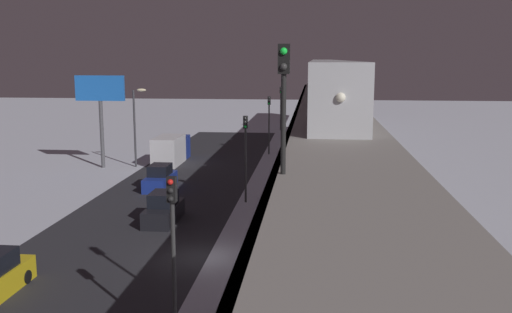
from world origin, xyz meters
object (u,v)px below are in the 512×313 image
traffic_light_mid (246,146)px  commercial_billboard (100,97)px  traffic_light_far (269,117)px  rail_signal (284,86)px  box_truck (171,150)px  traffic_light_distant (281,102)px  subway_train (326,75)px  sedan_blue_2 (160,179)px  traffic_light_near (173,238)px  sedan_black (164,210)px

traffic_light_mid → commercial_billboard: size_ratio=0.72×
traffic_light_far → commercial_billboard: 18.33m
rail_signal → box_truck: size_ratio=0.54×
rail_signal → box_truck: rail_signal is taller
traffic_light_far → traffic_light_distant: bearing=-90.0°
subway_train → sedan_blue_2: subway_train is taller
sedan_blue_2 → traffic_light_distant: 40.42m
commercial_billboard → subway_train: bearing=-156.4°
traffic_light_distant → traffic_light_near: bearing=90.0°
sedan_blue_2 → traffic_light_far: (-7.50, -17.86, 3.40)m
sedan_blue_2 → traffic_light_near: bearing=106.3°
commercial_billboard → traffic_light_distant: bearing=-116.3°
rail_signal → traffic_light_mid: size_ratio=0.62×
subway_train → traffic_light_near: size_ratio=11.57×
rail_signal → traffic_light_near: bearing=-22.6°
traffic_light_mid → traffic_light_distant: (0.00, -43.43, 0.00)m
sedan_blue_2 → traffic_light_distant: size_ratio=0.72×
rail_signal → traffic_light_far: (3.99, -45.09, -5.45)m
sedan_black → traffic_light_near: traffic_light_near is taller
sedan_blue_2 → rail_signal: bearing=112.9°
traffic_light_far → sedan_blue_2: bearing=67.2°
rail_signal → box_truck: (13.49, -38.90, -8.30)m
traffic_light_near → commercial_billboard: (15.44, -33.90, 2.63)m
rail_signal → sedan_black: (8.69, -17.74, -8.84)m
traffic_light_mid → traffic_light_far: (0.00, -21.72, 0.00)m
sedan_blue_2 → traffic_light_near: 26.87m
traffic_light_mid → traffic_light_far: same height
box_truck → traffic_light_distant: size_ratio=1.16×
rail_signal → box_truck: 42.00m
sedan_blue_2 → sedan_black: bearing=106.4°
sedan_black → traffic_light_mid: (-4.70, -5.63, 3.40)m
subway_train → rail_signal: (2.09, 44.98, 0.95)m
traffic_light_near → traffic_light_distant: bearing=-90.0°
subway_train → traffic_light_mid: bearing=74.3°
sedan_blue_2 → commercial_billboard: commercial_billboard is taller
subway_train → commercial_billboard: 23.56m
traffic_light_distant → commercial_billboard: bearing=63.7°
sedan_blue_2 → traffic_light_distant: bearing=-100.7°
rail_signal → traffic_light_distant: size_ratio=0.62×
traffic_light_near → traffic_light_mid: same height
sedan_blue_2 → commercial_billboard: size_ratio=0.52×
rail_signal → commercial_billboard: 40.62m
traffic_light_mid → traffic_light_distant: bearing=-90.0°
rail_signal → traffic_light_far: rail_signal is taller
sedan_blue_2 → traffic_light_far: traffic_light_far is taller
traffic_light_near → traffic_light_far: size_ratio=1.00×
traffic_light_far → traffic_light_distant: (0.00, -21.72, 0.00)m
sedan_black → subway_train: bearing=68.4°
sedan_blue_2 → traffic_light_mid: bearing=152.8°
sedan_black → traffic_light_distant: bearing=84.5°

